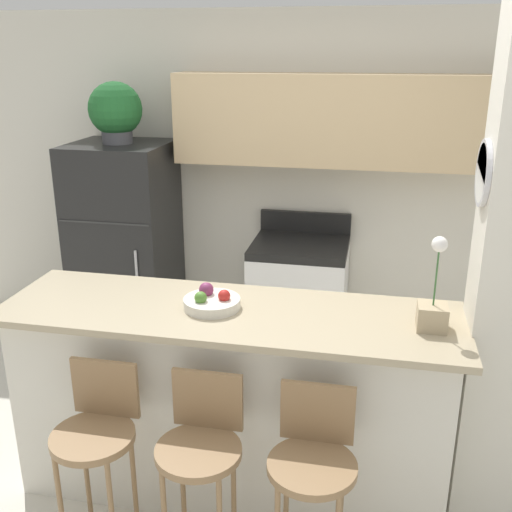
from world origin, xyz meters
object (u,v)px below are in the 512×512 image
(bar_stool_left, at_px, (97,435))
(bar_stool_mid, at_px, (201,449))
(bar_stool_right, at_px, (313,464))
(orchid_vase, at_px, (433,307))
(stove_range, at_px, (299,299))
(fruit_bowl, at_px, (212,301))
(potted_plant_on_fridge, at_px, (115,111))
(refrigerator, at_px, (126,246))

(bar_stool_left, xyz_separation_m, bar_stool_mid, (0.49, 0.00, 0.00))
(bar_stool_right, bearing_deg, bar_stool_mid, 180.00)
(bar_stool_left, height_order, bar_stool_right, same)
(bar_stool_mid, bearing_deg, orchid_vase, 27.74)
(stove_range, relative_size, bar_stool_right, 1.14)
(fruit_bowl, bearing_deg, bar_stool_left, -127.14)
(potted_plant_on_fridge, distance_m, fruit_bowl, 2.05)
(bar_stool_mid, xyz_separation_m, bar_stool_right, (0.49, 0.00, 0.00))
(stove_range, xyz_separation_m, potted_plant_on_fridge, (-1.37, -0.04, 1.38))
(stove_range, bearing_deg, fruit_bowl, -98.53)
(orchid_vase, height_order, fruit_bowl, orchid_vase)
(refrigerator, bearing_deg, potted_plant_on_fridge, 117.27)
(refrigerator, bearing_deg, fruit_bowl, -53.45)
(stove_range, relative_size, bar_stool_mid, 1.14)
(refrigerator, height_order, stove_range, refrigerator)
(orchid_vase, bearing_deg, bar_stool_mid, -152.26)
(potted_plant_on_fridge, relative_size, fruit_bowl, 1.57)
(stove_range, bearing_deg, potted_plant_on_fridge, -178.27)
(bar_stool_left, bearing_deg, stove_range, 73.15)
(potted_plant_on_fridge, bearing_deg, refrigerator, -62.73)
(bar_stool_right, relative_size, fruit_bowl, 3.31)
(bar_stool_right, relative_size, potted_plant_on_fridge, 2.11)
(bar_stool_left, bearing_deg, bar_stool_right, 0.00)
(refrigerator, height_order, fruit_bowl, refrigerator)
(bar_stool_left, distance_m, potted_plant_on_fridge, 2.50)
(stove_range, xyz_separation_m, bar_stool_left, (-0.64, -2.10, 0.16))
(bar_stool_mid, relative_size, bar_stool_right, 1.00)
(bar_stool_mid, xyz_separation_m, fruit_bowl, (-0.09, 0.53, 0.47))
(bar_stool_left, bearing_deg, potted_plant_on_fridge, 109.61)
(refrigerator, height_order, bar_stool_mid, refrigerator)
(bar_stool_right, bearing_deg, stove_range, 99.30)
(bar_stool_mid, relative_size, potted_plant_on_fridge, 2.11)
(bar_stool_mid, bearing_deg, potted_plant_on_fridge, 120.73)
(stove_range, relative_size, potted_plant_on_fridge, 2.42)
(bar_stool_left, xyz_separation_m, orchid_vase, (1.45, 0.51, 0.54))
(bar_stool_mid, relative_size, fruit_bowl, 3.31)
(orchid_vase, relative_size, fruit_bowl, 1.57)
(potted_plant_on_fridge, distance_m, orchid_vase, 2.76)
(potted_plant_on_fridge, height_order, fruit_bowl, potted_plant_on_fridge)
(bar_stool_left, height_order, fruit_bowl, fruit_bowl)
(bar_stool_mid, xyz_separation_m, orchid_vase, (0.96, 0.51, 0.54))
(bar_stool_right, height_order, fruit_bowl, fruit_bowl)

